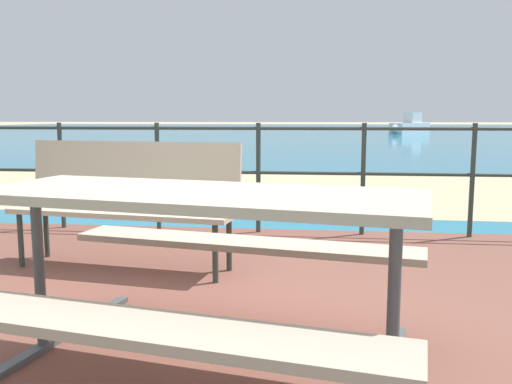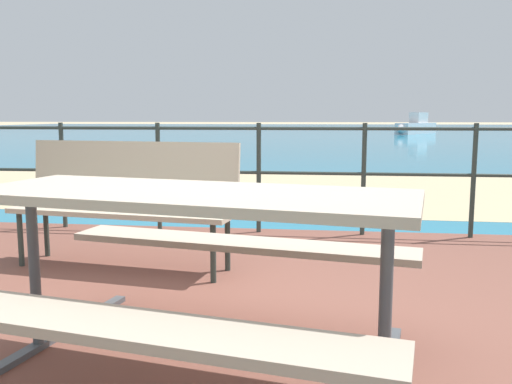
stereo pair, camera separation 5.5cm
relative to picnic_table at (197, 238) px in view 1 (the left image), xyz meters
name	(u,v)px [view 1 (the left image)]	position (x,y,z in m)	size (l,w,h in m)	color
ground_plane	(208,341)	(-0.06, 0.48, -0.66)	(240.00, 240.00, 0.00)	tan
patio_paving	(208,336)	(-0.06, 0.48, -0.63)	(6.40, 5.20, 0.06)	brown
sea_water	(310,132)	(-0.06, 40.48, -0.65)	(90.00, 90.00, 0.01)	teal
beach_strip	(282,189)	(-0.06, 6.51, -0.65)	(54.00, 4.94, 0.01)	tan
picnic_table	(197,238)	(0.00, 0.00, 0.00)	(2.09, 1.77, 0.80)	tan
park_bench	(128,194)	(-0.88, 1.64, -0.06)	(1.72, 0.67, 0.92)	#BCAD93
railing_fence	(258,165)	(-0.06, 2.93, 0.05)	(5.94, 0.04, 1.05)	#2D3833
boat_mid	(410,126)	(6.89, 36.40, -0.14)	(3.51, 4.80, 1.46)	silver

